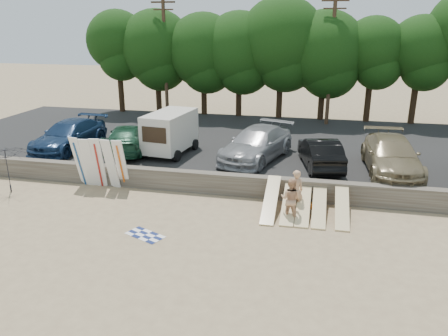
% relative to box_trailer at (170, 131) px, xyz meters
% --- Properties ---
extents(ground, '(120.00, 120.00, 0.00)m').
position_rel_box_trailer_xyz_m(ground, '(6.44, -6.52, -2.00)').
color(ground, tan).
rests_on(ground, ground).
extents(seawall, '(44.00, 0.50, 1.00)m').
position_rel_box_trailer_xyz_m(seawall, '(6.44, -3.52, -1.50)').
color(seawall, '#6B6356').
rests_on(seawall, ground).
extents(parking_lot, '(44.00, 14.50, 0.70)m').
position_rel_box_trailer_xyz_m(parking_lot, '(6.44, 3.98, -1.65)').
color(parking_lot, '#282828').
rests_on(parking_lot, ground).
extents(treeline, '(32.94, 6.32, 9.16)m').
position_rel_box_trailer_xyz_m(treeline, '(5.64, 11.06, 4.08)').
color(treeline, '#382616').
rests_on(treeline, parking_lot).
extents(utility_poles, '(25.80, 0.26, 9.00)m').
position_rel_box_trailer_xyz_m(utility_poles, '(8.44, 9.48, 3.43)').
color(utility_poles, '#473321').
rests_on(utility_poles, parking_lot).
extents(box_trailer, '(2.44, 3.84, 2.32)m').
position_rel_box_trailer_xyz_m(box_trailer, '(0.00, 0.00, 0.00)').
color(box_trailer, beige).
rests_on(box_trailer, parking_lot).
extents(car_0, '(2.62, 5.70, 1.61)m').
position_rel_box_trailer_xyz_m(car_0, '(-5.96, -0.41, -0.49)').
color(car_0, navy).
rests_on(car_0, parking_lot).
extents(car_1, '(3.39, 5.54, 1.50)m').
position_rel_box_trailer_xyz_m(car_1, '(-2.48, -0.11, -0.55)').
color(car_1, '#163E28').
rests_on(car_1, parking_lot).
extents(car_2, '(3.89, 6.19, 1.67)m').
position_rel_box_trailer_xyz_m(car_2, '(4.79, 0.00, -0.46)').
color(car_2, '#949599').
rests_on(car_2, parking_lot).
extents(car_3, '(2.50, 4.78, 1.50)m').
position_rel_box_trailer_xyz_m(car_3, '(8.10, -0.62, -0.55)').
color(car_3, black).
rests_on(car_3, parking_lot).
extents(car_4, '(2.62, 5.89, 1.68)m').
position_rel_box_trailer_xyz_m(car_4, '(11.46, -0.64, -0.46)').
color(car_4, '#837453').
rests_on(car_4, parking_lot).
extents(surfboard_upright_0, '(0.61, 0.75, 2.54)m').
position_rel_box_trailer_xyz_m(surfboard_upright_0, '(-3.22, -4.05, -0.73)').
color(surfboard_upright_0, white).
rests_on(surfboard_upright_0, ground).
extents(surfboard_upright_1, '(0.59, 0.81, 2.52)m').
position_rel_box_trailer_xyz_m(surfboard_upright_1, '(-2.71, -4.11, -0.74)').
color(surfboard_upright_1, white).
rests_on(surfboard_upright_1, ground).
extents(surfboard_upright_2, '(0.58, 0.71, 2.54)m').
position_rel_box_trailer_xyz_m(surfboard_upright_2, '(-2.22, -4.06, -0.73)').
color(surfboard_upright_2, white).
rests_on(surfboard_upright_2, ground).
extents(surfboard_upright_3, '(0.59, 0.75, 2.54)m').
position_rel_box_trailer_xyz_m(surfboard_upright_3, '(-1.59, -4.07, -0.73)').
color(surfboard_upright_3, white).
rests_on(surfboard_upright_3, ground).
extents(surfboard_upright_4, '(0.53, 0.78, 2.52)m').
position_rel_box_trailer_xyz_m(surfboard_upright_4, '(-1.10, -3.97, -0.74)').
color(surfboard_upright_4, white).
rests_on(surfboard_upright_4, ground).
extents(surfboard_low_0, '(0.56, 2.82, 1.15)m').
position_rel_box_trailer_xyz_m(surfboard_low_0, '(6.17, -5.09, -1.42)').
color(surfboard_low_0, beige).
rests_on(surfboard_low_0, ground).
extents(surfboard_low_1, '(0.56, 2.89, 0.94)m').
position_rel_box_trailer_xyz_m(surfboard_low_1, '(6.94, -4.98, -1.53)').
color(surfboard_low_1, beige).
rests_on(surfboard_low_1, ground).
extents(surfboard_low_2, '(0.56, 2.91, 0.85)m').
position_rel_box_trailer_xyz_m(surfboard_low_2, '(7.53, -4.95, -1.57)').
color(surfboard_low_2, beige).
rests_on(surfboard_low_2, ground).
extents(surfboard_low_3, '(0.56, 2.91, 0.86)m').
position_rel_box_trailer_xyz_m(surfboard_low_3, '(8.18, -4.95, -1.57)').
color(surfboard_low_3, beige).
rests_on(surfboard_low_3, ground).
extents(surfboard_low_4, '(0.56, 2.88, 0.99)m').
position_rel_box_trailer_xyz_m(surfboard_low_4, '(9.09, -4.93, -1.50)').
color(surfboard_low_4, beige).
rests_on(surfboard_low_4, ground).
extents(beachgoer_a, '(0.78, 0.64, 1.83)m').
position_rel_box_trailer_xyz_m(beachgoer_a, '(7.16, -4.75, -1.08)').
color(beachgoer_a, tan).
rests_on(beachgoer_a, ground).
extents(beachgoer_b, '(0.99, 0.85, 1.76)m').
position_rel_box_trailer_xyz_m(beachgoer_b, '(7.03, -5.61, -1.12)').
color(beachgoer_b, tan).
rests_on(beachgoer_b, ground).
extents(cooler, '(0.43, 0.37, 0.32)m').
position_rel_box_trailer_xyz_m(cooler, '(7.52, -4.12, -1.84)').
color(cooler, '#268C3A').
rests_on(cooler, ground).
extents(gear_bag, '(0.34, 0.30, 0.22)m').
position_rel_box_trailer_xyz_m(gear_bag, '(7.82, -4.31, -1.89)').
color(gear_bag, orange).
rests_on(gear_bag, ground).
extents(beach_towel, '(1.98, 1.98, 0.00)m').
position_rel_box_trailer_xyz_m(beach_towel, '(1.80, -8.26, -1.99)').
color(beach_towel, white).
rests_on(beach_towel, ground).
extents(beach_umbrella, '(2.93, 2.89, 2.21)m').
position_rel_box_trailer_xyz_m(beach_umbrella, '(-6.04, -5.50, -0.89)').
color(beach_umbrella, black).
rests_on(beach_umbrella, ground).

